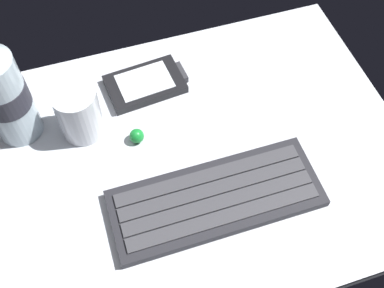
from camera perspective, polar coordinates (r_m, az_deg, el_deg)
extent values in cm
cube|color=silver|center=(70.03, 0.00, -1.76)|extent=(64.00, 48.00, 2.00)
cube|color=#232328|center=(65.08, 2.90, -6.62)|extent=(29.01, 11.03, 1.40)
cube|color=#3D3D42|center=(65.72, 1.97, -3.83)|extent=(26.68, 2.03, 0.30)
cube|color=#3D3D42|center=(64.77, 2.61, -5.46)|extent=(26.68, 2.03, 0.30)
cube|color=#3D3D42|center=(63.88, 3.26, -7.13)|extent=(26.68, 2.03, 0.30)
cube|color=#3D3D42|center=(63.05, 3.94, -8.84)|extent=(26.68, 2.03, 0.30)
cube|color=black|center=(76.48, -5.72, 7.23)|extent=(12.67, 8.71, 1.40)
cube|color=silver|center=(75.91, -5.76, 7.59)|extent=(8.93, 6.70, 0.10)
cube|color=#333338|center=(77.76, -1.25, 8.69)|extent=(1.16, 3.86, 1.12)
cylinder|color=silver|center=(70.13, -13.56, 3.71)|extent=(6.40, 6.40, 8.50)
cylinder|color=yellow|center=(70.91, -13.40, 3.23)|extent=(5.50, 5.50, 6.12)
cylinder|color=silver|center=(70.54, -21.63, 5.13)|extent=(6.60, 6.60, 15.00)
cylinder|color=#2D2D38|center=(70.00, -21.83, 5.51)|extent=(6.73, 6.73, 3.80)
sphere|color=#198C33|center=(70.13, -6.71, 0.97)|extent=(2.20, 2.20, 2.20)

